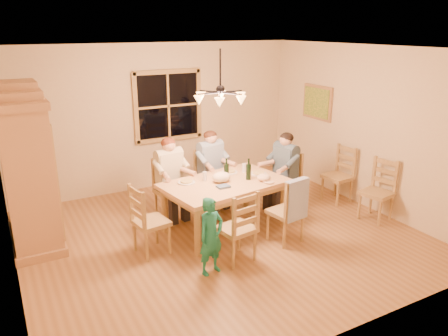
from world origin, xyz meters
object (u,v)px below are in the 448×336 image
chair_far_right (211,189)px  adult_woman (170,168)px  chair_near_left (236,239)px  chair_end_left (152,232)px  chair_far_left (171,200)px  adult_plaid_man (211,159)px  chair_spare_front (376,202)px  chandelier (220,96)px  dining_table (225,188)px  adult_slate_man (285,162)px  wine_bottle_a (226,169)px  chair_near_right (285,221)px  armoire (28,172)px  child (211,236)px  chair_spare_back (337,185)px  chair_end_right (284,192)px  wine_bottle_b (249,169)px

chair_far_right → adult_woman: size_ratio=1.13×
chair_near_left → chair_end_left: (-0.92, 0.72, 0.00)m
chair_far_left → adult_plaid_man: 0.96m
adult_plaid_man → chair_spare_front: 2.76m
chair_end_left → adult_woman: (0.67, 0.96, 0.54)m
chandelier → dining_table: bearing=48.6°
chair_end_left → adult_slate_man: adult_slate_man is taller
wine_bottle_a → chandelier: bearing=-131.1°
adult_plaid_man → chair_spare_front: bearing=130.9°
dining_table → chair_near_right: (0.57, -0.77, -0.36)m
dining_table → armoire: bearing=160.4°
chair_far_left → chair_spare_front: same height
chair_end_left → child: size_ratio=0.98×
chair_near_left → adult_woman: adult_woman is taller
dining_table → wine_bottle_a: size_ratio=5.89×
armoire → chair_near_left: armoire is taller
chair_spare_front → chandelier: bearing=62.2°
adult_slate_man → chair_spare_back: (1.04, -0.16, -0.54)m
armoire → chair_far_right: (2.82, -0.04, -0.75)m
wine_bottle_a → chair_spare_back: (2.19, -0.07, -0.62)m
child → adult_slate_man: bearing=17.4°
chair_spare_back → chair_near_right: bearing=109.3°
dining_table → adult_plaid_man: 0.94m
chair_end_right → wine_bottle_a: bearing=85.8°
chandelier → chair_far_right: chandelier is taller
chandelier → chair_end_right: 2.30m
chair_spare_front → chair_spare_back: bearing=-12.5°
chair_spare_front → chair_spare_back: (0.00, 0.89, 0.00)m
chair_far_right → child: size_ratio=0.98×
chair_spare_back → wine_bottle_b: bearing=87.1°
adult_plaid_man → armoire: bearing=-9.2°
adult_slate_man → chair_end_left: bearing=90.0°
wine_bottle_b → chair_end_left: bearing=-176.1°
chair_near_left → chair_spare_back: (2.59, 0.93, 0.00)m
wine_bottle_b → child: 1.53m
chandelier → chair_near_left: bearing=-101.5°
adult_plaid_man → wine_bottle_a: (-0.14, -0.79, 0.08)m
armoire → chair_end_left: 1.91m
adult_plaid_man → wine_bottle_b: adult_plaid_man is taller
chair_far_right → chandelier: bearing=61.6°
dining_table → chair_spare_front: 2.46m
chair_near_left → chair_spare_front: size_ratio=1.00×
armoire → wine_bottle_a: armoire is taller
adult_woman → adult_slate_man: size_ratio=1.00×
adult_slate_man → child: size_ratio=0.87×
chair_far_left → chair_end_right: bearing=153.4°
chair_near_right → chair_spare_back: size_ratio=1.00×
adult_woman → chair_spare_back: bearing=156.8°
adult_slate_man → chair_far_left: bearing=63.4°
chair_end_right → adult_plaid_man: size_ratio=1.13×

